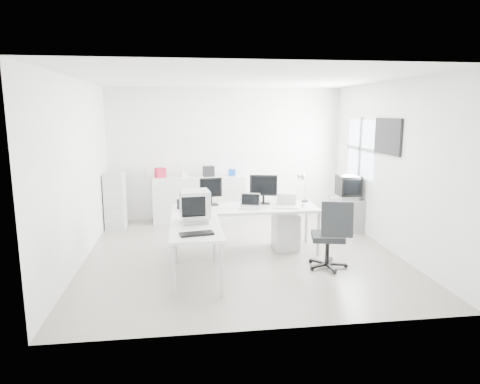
{
  "coord_description": "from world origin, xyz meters",
  "views": [
    {
      "loc": [
        -0.91,
        -6.67,
        2.31
      ],
      "look_at": [
        0.0,
        0.2,
        1.0
      ],
      "focal_mm": 32.0,
      "sensor_mm": 36.0,
      "label": 1
    }
  ],
  "objects": [
    {
      "name": "back_wall",
      "position": [
        0.0,
        2.5,
        1.4
      ],
      "size": [
        5.0,
        0.02,
        2.8
      ],
      "primitive_type": "cube",
      "color": "white",
      "rests_on": "floor"
    },
    {
      "name": "desk_lamp",
      "position": [
        1.18,
        0.45,
        0.99
      ],
      "size": [
        0.19,
        0.19,
        0.47
      ],
      "primitive_type": null,
      "rotation": [
        0.0,
        0.0,
        -0.27
      ],
      "color": "silver",
      "rests_on": "main_desk"
    },
    {
      "name": "clutter_box_b",
      "position": [
        -0.9,
        2.24,
        1.02
      ],
      "size": [
        0.14,
        0.12,
        0.12
      ],
      "primitive_type": "cube",
      "rotation": [
        0.0,
        0.0,
        0.17
      ],
      "color": "silver",
      "rests_on": "sideboard"
    },
    {
      "name": "white_keyboard",
      "position": [
        0.73,
        -0.0,
        0.76
      ],
      "size": [
        0.46,
        0.26,
        0.02
      ],
      "primitive_type": "cube",
      "rotation": [
        0.0,
        0.0,
        -0.3
      ],
      "color": "silver",
      "rests_on": "main_desk"
    },
    {
      "name": "crt_tv",
      "position": [
        2.22,
        1.08,
        0.86
      ],
      "size": [
        0.5,
        0.48,
        0.45
      ],
      "primitive_type": null,
      "color": "black",
      "rests_on": "tv_cabinet"
    },
    {
      "name": "side_desk",
      "position": [
        -0.77,
        -0.95,
        0.38
      ],
      "size": [
        0.7,
        1.4,
        0.75
      ],
      "primitive_type": null,
      "color": "silver",
      "rests_on": "floor"
    },
    {
      "name": "drawer_pedestal",
      "position": [
        0.78,
        0.2,
        0.3
      ],
      "size": [
        0.4,
        0.5,
        0.6
      ],
      "primitive_type": "cube",
      "color": "silver",
      "rests_on": "floor"
    },
    {
      "name": "clutter_bottle",
      "position": [
        -1.7,
        2.28,
        1.07
      ],
      "size": [
        0.07,
        0.07,
        0.22
      ],
      "primitive_type": "cylinder",
      "color": "silver",
      "rests_on": "sideboard"
    },
    {
      "name": "clutter_box_a",
      "position": [
        -1.4,
        2.24,
        1.06
      ],
      "size": [
        0.25,
        0.24,
        0.2
      ],
      "primitive_type": "cube",
      "rotation": [
        0.0,
        0.0,
        0.39
      ],
      "color": "#A8182F",
      "rests_on": "sideboard"
    },
    {
      "name": "lcd_monitor_large",
      "position": [
        0.43,
        0.4,
        0.99
      ],
      "size": [
        0.5,
        0.29,
        0.49
      ],
      "primitive_type": null,
      "rotation": [
        0.0,
        0.0,
        -0.24
      ],
      "color": "black",
      "rests_on": "main_desk"
    },
    {
      "name": "lcd_monitor_small",
      "position": [
        -0.47,
        0.4,
        0.99
      ],
      "size": [
        0.41,
        0.29,
        0.47
      ],
      "primitive_type": null,
      "rotation": [
        0.0,
        0.0,
        0.2
      ],
      "color": "black",
      "rests_on": "main_desk"
    },
    {
      "name": "right_wall",
      "position": [
        2.5,
        0.0,
        1.4
      ],
      "size": [
        0.02,
        5.0,
        2.8
      ],
      "primitive_type": "cube",
      "color": "white",
      "rests_on": "floor"
    },
    {
      "name": "tv_cabinet",
      "position": [
        2.22,
        1.08,
        0.32
      ],
      "size": [
        0.58,
        0.48,
        0.64
      ],
      "primitive_type": "cube",
      "color": "gray",
      "rests_on": "floor"
    },
    {
      "name": "floor",
      "position": [
        0.0,
        0.0,
        0.0
      ],
      "size": [
        5.0,
        5.0,
        0.01
      ],
      "primitive_type": "cube",
      "color": "#B0AD9E",
      "rests_on": "ground"
    },
    {
      "name": "white_mouse",
      "position": [
        1.03,
        0.05,
        0.78
      ],
      "size": [
        0.06,
        0.06,
        0.06
      ],
      "primitive_type": "sphere",
      "color": "silver",
      "rests_on": "main_desk"
    },
    {
      "name": "laptop",
      "position": [
        0.13,
        0.05,
        0.86
      ],
      "size": [
        0.43,
        0.43,
        0.23
      ],
      "primitive_type": null,
      "rotation": [
        0.0,
        0.0,
        -0.28
      ],
      "color": "#B7B7BA",
      "rests_on": "main_desk"
    },
    {
      "name": "office_chair",
      "position": [
        1.19,
        -0.78,
        0.53
      ],
      "size": [
        0.73,
        0.73,
        1.06
      ],
      "primitive_type": null,
      "rotation": [
        0.0,
        0.0,
        -0.23
      ],
      "color": "#292C2E",
      "rests_on": "floor"
    },
    {
      "name": "black_keyboard",
      "position": [
        -0.77,
        -1.35,
        0.76
      ],
      "size": [
        0.46,
        0.25,
        0.03
      ],
      "primitive_type": "cube",
      "rotation": [
        0.0,
        0.0,
        0.18
      ],
      "color": "black",
      "rests_on": "side_desk"
    },
    {
      "name": "filing_cabinet",
      "position": [
        -2.28,
        1.92,
        0.55
      ],
      "size": [
        0.38,
        0.46,
        1.1
      ],
      "primitive_type": "cube",
      "color": "silver",
      "rests_on": "floor"
    },
    {
      "name": "crt_monitor",
      "position": [
        -0.77,
        -0.7,
        0.99
      ],
      "size": [
        0.47,
        0.47,
        0.49
      ],
      "primitive_type": null,
      "rotation": [
        0.0,
        0.0,
        0.11
      ],
      "color": "#B7B7BA",
      "rests_on": "side_desk"
    },
    {
      "name": "sideboard",
      "position": [
        -0.6,
        2.24,
        0.48
      ],
      "size": [
        1.92,
        0.48,
        0.96
      ],
      "primitive_type": "cube",
      "color": "silver",
      "rests_on": "floor"
    },
    {
      "name": "wall_picture",
      "position": [
        2.47,
        0.1,
        1.9
      ],
      "size": [
        0.04,
        0.9,
        0.6
      ],
      "primitive_type": null,
      "color": "black",
      "rests_on": "right_wall"
    },
    {
      "name": "window",
      "position": [
        2.48,
        1.2,
        1.6
      ],
      "size": [
        0.02,
        1.2,
        1.1
      ],
      "primitive_type": null,
      "color": "white",
      "rests_on": "right_wall"
    },
    {
      "name": "clutter_box_d",
      "position": [
        0.1,
        2.24,
        1.03
      ],
      "size": [
        0.17,
        0.16,
        0.14
      ],
      "primitive_type": "cube",
      "rotation": [
        0.0,
        0.0,
        -0.3
      ],
      "color": "#194EB3",
      "rests_on": "sideboard"
    },
    {
      "name": "laser_printer",
      "position": [
        0.83,
        0.37,
        0.84
      ],
      "size": [
        0.39,
        0.36,
        0.19
      ],
      "primitive_type": "cube",
      "rotation": [
        0.0,
        0.0,
        -0.26
      ],
      "color": "#B2B2B2",
      "rests_on": "main_desk"
    },
    {
      "name": "ceiling",
      "position": [
        0.0,
        0.0,
        2.8
      ],
      "size": [
        5.0,
        5.0,
        0.01
      ],
      "primitive_type": "cube",
      "color": "white",
      "rests_on": "back_wall"
    },
    {
      "name": "left_wall",
      "position": [
        -2.5,
        0.0,
        1.4
      ],
      "size": [
        0.02,
        5.0,
        2.8
      ],
      "primitive_type": "cube",
      "color": "white",
      "rests_on": "floor"
    },
    {
      "name": "main_desk",
      "position": [
        0.08,
        0.15,
        0.38
      ],
      "size": [
        2.4,
        0.8,
        0.75
      ],
      "primitive_type": null,
      "color": "silver",
      "rests_on": "floor"
    },
    {
      "name": "inkjet_printer",
      "position": [
        -0.77,
        0.25,
        0.83
      ],
      "size": [
        0.54,
        0.48,
        0.16
      ],
      "primitive_type": "cube",
      "rotation": [
        0.0,
        0.0,
        -0.34
      ],
      "color": "black",
      "rests_on": "main_desk"
    },
    {
      "name": "clutter_box_c",
      "position": [
        -0.4,
        2.24,
        1.07
      ],
      "size": [
        0.25,
        0.23,
        0.22
      ],
      "primitive_type": "cube",
      "rotation": [
        0.0,
        0.0,
        0.17
      ],
      "color": "black",
      "rests_on": "sideboard"
    }
  ]
}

